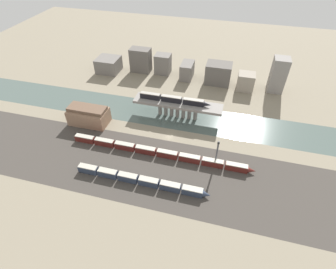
# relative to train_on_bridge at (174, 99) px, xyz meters

# --- Properties ---
(ground_plane) EXTENTS (400.00, 400.00, 0.00)m
(ground_plane) POSITION_rel_train_on_bridge_xyz_m (2.28, -19.02, -11.49)
(ground_plane) COLOR gray
(railbed_yard) EXTENTS (280.00, 42.00, 0.01)m
(railbed_yard) POSITION_rel_train_on_bridge_xyz_m (2.28, -43.02, -11.48)
(railbed_yard) COLOR #423D38
(railbed_yard) RESTS_ON ground
(river_water) EXTENTS (320.00, 24.44, 0.01)m
(river_water) POSITION_rel_train_on_bridge_xyz_m (2.28, 0.00, -11.48)
(river_water) COLOR #4C5B56
(river_water) RESTS_ON ground
(bridge) EXTENTS (50.48, 9.90, 9.79)m
(bridge) POSITION_rel_train_on_bridge_xyz_m (2.28, 0.00, -3.76)
(bridge) COLOR gray
(bridge) RESTS_ON ground
(train_on_bridge) EXTENTS (40.77, 2.64, 3.48)m
(train_on_bridge) POSITION_rel_train_on_bridge_xyz_m (0.00, 0.00, 0.00)
(train_on_bridge) COLOR black
(train_on_bridge) RESTS_ON bridge
(train_yard_near) EXTENTS (60.97, 3.09, 3.59)m
(train_yard_near) POSITION_rel_train_on_bridge_xyz_m (-2.09, -51.97, -9.73)
(train_yard_near) COLOR #2D384C
(train_yard_near) RESTS_ON ground
(train_yard_mid) EXTENTS (91.57, 2.84, 3.58)m
(train_yard_mid) POSITION_rel_train_on_bridge_xyz_m (0.74, -33.36, -9.73)
(train_yard_mid) COLOR #5B1E19
(train_yard_mid) RESTS_ON ground
(warehouse_building) EXTENTS (21.47, 11.77, 10.40)m
(warehouse_building) POSITION_rel_train_on_bridge_xyz_m (-44.54, -18.20, -6.54)
(warehouse_building) COLOR #937056
(warehouse_building) RESTS_ON ground
(signal_tower) EXTENTS (1.00, 0.77, 14.50)m
(signal_tower) POSITION_rel_train_on_bridge_xyz_m (28.35, -32.25, -4.15)
(signal_tower) COLOR #4C4C51
(signal_tower) RESTS_ON ground
(city_block_far_left) EXTENTS (15.97, 14.95, 10.26)m
(city_block_far_left) POSITION_rel_train_on_bridge_xyz_m (-59.90, 41.98, -6.35)
(city_block_far_left) COLOR slate
(city_block_far_left) RESTS_ON ground
(city_block_left) EXTENTS (14.54, 8.86, 17.09)m
(city_block_left) POSITION_rel_train_on_bridge_xyz_m (-36.87, 48.55, -2.94)
(city_block_left) COLOR #605B56
(city_block_left) RESTS_ON ground
(city_block_center) EXTENTS (10.93, 9.18, 14.15)m
(city_block_center) POSITION_rel_train_on_bridge_xyz_m (-20.31, 49.48, -4.41)
(city_block_center) COLOR slate
(city_block_center) RESTS_ON ground
(city_block_right) EXTENTS (8.18, 14.30, 11.05)m
(city_block_right) POSITION_rel_train_on_bridge_xyz_m (-1.87, 47.08, -5.96)
(city_block_right) COLOR slate
(city_block_right) RESTS_ON ground
(city_block_far_right) EXTENTS (17.06, 12.59, 13.95)m
(city_block_far_right) POSITION_rel_train_on_bridge_xyz_m (20.16, 45.68, -4.51)
(city_block_far_right) COLOR #605B56
(city_block_far_right) RESTS_ON ground
(city_block_tall) EXTENTS (10.77, 10.13, 11.28)m
(city_block_tall) POSITION_rel_train_on_bridge_xyz_m (38.94, 41.53, -5.85)
(city_block_tall) COLOR gray
(city_block_tall) RESTS_ON ground
(city_block_low) EXTENTS (9.69, 9.81, 22.77)m
(city_block_low) POSITION_rel_train_on_bridge_xyz_m (58.12, 44.94, -0.10)
(city_block_low) COLOR gray
(city_block_low) RESTS_ON ground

